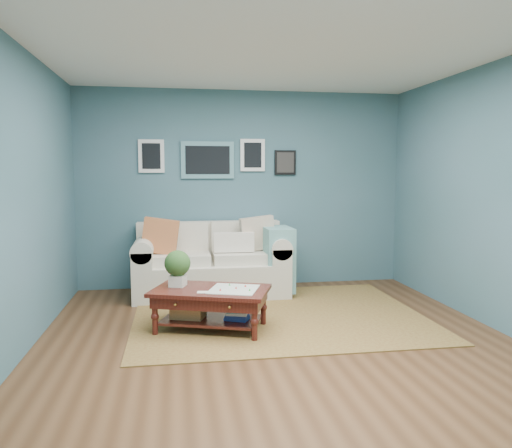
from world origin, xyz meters
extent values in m
plane|color=brown|center=(0.00, 0.00, 0.00)|extent=(5.00, 5.00, 0.00)
plane|color=white|center=(0.00, 0.00, 2.70)|extent=(5.00, 5.00, 0.00)
cube|color=#386065|center=(0.00, 2.50, 1.35)|extent=(4.50, 0.02, 2.70)
cube|color=#386065|center=(0.00, -2.50, 1.35)|extent=(4.50, 0.02, 2.70)
cube|color=#386065|center=(-2.25, 0.00, 1.35)|extent=(0.02, 5.00, 2.70)
cube|color=#386065|center=(2.25, 0.00, 1.35)|extent=(0.02, 5.00, 2.70)
cube|color=#588D94|center=(-0.49, 2.48, 1.75)|extent=(0.72, 0.03, 0.50)
cube|color=black|center=(-0.49, 2.46, 1.75)|extent=(0.60, 0.01, 0.38)
cube|color=white|center=(-1.24, 2.48, 1.80)|extent=(0.34, 0.03, 0.44)
cube|color=white|center=(0.13, 2.48, 1.82)|extent=(0.34, 0.03, 0.44)
cube|color=black|center=(0.59, 2.48, 1.72)|extent=(0.30, 0.03, 0.34)
cube|color=brown|center=(0.18, 0.92, 0.01)|extent=(3.15, 2.52, 0.01)
cube|color=beige|center=(-0.49, 1.99, 0.22)|extent=(1.46, 0.90, 0.43)
cube|color=beige|center=(-0.49, 2.34, 0.68)|extent=(1.91, 0.23, 0.49)
cube|color=beige|center=(-1.34, 1.99, 0.32)|extent=(0.25, 0.90, 0.64)
cube|color=beige|center=(0.36, 1.99, 0.32)|extent=(0.25, 0.90, 0.64)
cylinder|color=beige|center=(-1.34, 1.99, 0.64)|extent=(0.27, 0.90, 0.27)
cylinder|color=beige|center=(0.36, 1.99, 0.64)|extent=(0.27, 0.90, 0.27)
cube|color=beige|center=(-0.88, 1.93, 0.50)|extent=(0.74, 0.57, 0.13)
cube|color=beige|center=(-0.10, 1.93, 0.50)|extent=(0.74, 0.57, 0.13)
cube|color=beige|center=(-0.88, 2.22, 0.75)|extent=(0.74, 0.12, 0.37)
cube|color=beige|center=(-0.10, 2.22, 0.75)|extent=(0.74, 0.12, 0.37)
cube|color=#D64E33|center=(-1.13, 1.94, 0.79)|extent=(0.49, 0.18, 0.49)
cube|color=beige|center=(0.12, 2.01, 0.79)|extent=(0.48, 0.18, 0.47)
cube|color=silver|center=(-0.21, 1.89, 0.70)|extent=(0.51, 0.12, 0.25)
cube|color=#76B4B3|center=(0.36, 1.87, 0.47)|extent=(0.35, 0.56, 0.82)
cube|color=#350E0A|center=(-0.60, 0.53, 0.41)|extent=(1.29, 1.00, 0.04)
cube|color=#350E0A|center=(-0.60, 0.53, 0.33)|extent=(1.20, 0.91, 0.11)
cube|color=#350E0A|center=(-0.60, 0.53, 0.11)|extent=(1.08, 0.79, 0.02)
sphere|color=gold|center=(-0.95, 0.33, 0.33)|extent=(0.03, 0.03, 0.03)
sphere|color=gold|center=(-0.45, 0.15, 0.33)|extent=(0.03, 0.03, 0.03)
cylinder|color=#350E0A|center=(-1.15, 0.45, 0.19)|extent=(0.06, 0.06, 0.39)
cylinder|color=#350E0A|center=(-0.22, 0.12, 0.19)|extent=(0.06, 0.06, 0.39)
cylinder|color=#350E0A|center=(-0.98, 0.93, 0.19)|extent=(0.06, 0.06, 0.39)
cylinder|color=#350E0A|center=(-0.05, 0.61, 0.19)|extent=(0.06, 0.06, 0.39)
cube|color=white|center=(-0.92, 0.69, 0.48)|extent=(0.19, 0.19, 0.11)
sphere|color=#285420|center=(-0.92, 0.69, 0.66)|extent=(0.27, 0.27, 0.27)
cube|color=silver|center=(-0.38, 0.45, 0.43)|extent=(0.58, 0.58, 0.01)
cube|color=tan|center=(-0.82, 0.61, 0.21)|extent=(0.38, 0.32, 0.19)
cube|color=navy|center=(-0.34, 0.46, 0.17)|extent=(0.27, 0.24, 0.11)
camera|label=1|loc=(-0.93, -4.38, 1.59)|focal=35.00mm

